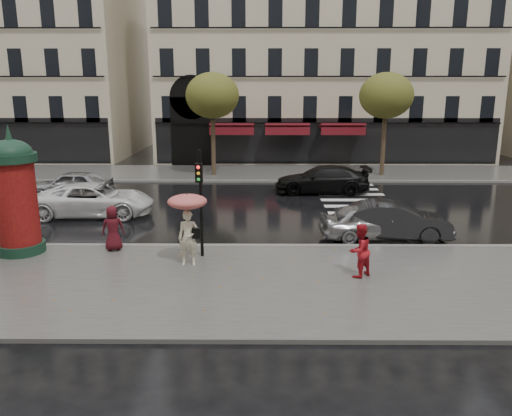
{
  "coord_description": "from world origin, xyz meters",
  "views": [
    {
      "loc": [
        0.99,
        -14.31,
        5.71
      ],
      "look_at": [
        0.88,
        1.5,
        1.87
      ],
      "focal_mm": 35.0,
      "sensor_mm": 36.0,
      "label": 1
    }
  ],
  "objects_px": {
    "woman_red": "(360,251)",
    "car_white": "(94,200)",
    "morris_column": "(15,193)",
    "woman_umbrella": "(188,217)",
    "man_burgundy": "(113,228)",
    "car_darkgrey": "(392,221)",
    "car_silver": "(373,222)",
    "car_black": "(322,179)",
    "traffic_light": "(200,193)",
    "car_far_silver": "(71,185)"
  },
  "relations": [
    {
      "from": "man_burgundy",
      "to": "traffic_light",
      "type": "relative_size",
      "value": 0.44
    },
    {
      "from": "car_silver",
      "to": "car_white",
      "type": "distance_m",
      "value": 12.38
    },
    {
      "from": "woman_red",
      "to": "morris_column",
      "type": "bearing_deg",
      "value": -48.44
    },
    {
      "from": "woman_umbrella",
      "to": "car_darkgrey",
      "type": "distance_m",
      "value": 8.13
    },
    {
      "from": "woman_red",
      "to": "morris_column",
      "type": "distance_m",
      "value": 11.58
    },
    {
      "from": "car_silver",
      "to": "car_black",
      "type": "height_order",
      "value": "car_black"
    },
    {
      "from": "car_far_silver",
      "to": "car_white",
      "type": "bearing_deg",
      "value": 36.89
    },
    {
      "from": "morris_column",
      "to": "car_white",
      "type": "relative_size",
      "value": 0.83
    },
    {
      "from": "car_darkgrey",
      "to": "car_black",
      "type": "height_order",
      "value": "car_black"
    },
    {
      "from": "morris_column",
      "to": "car_darkgrey",
      "type": "distance_m",
      "value": 13.64
    },
    {
      "from": "woman_red",
      "to": "car_white",
      "type": "bearing_deg",
      "value": -73.64
    },
    {
      "from": "car_black",
      "to": "car_white",
      "type": "bearing_deg",
      "value": -64.17
    },
    {
      "from": "car_far_silver",
      "to": "car_darkgrey",
      "type": "bearing_deg",
      "value": 68.57
    },
    {
      "from": "car_silver",
      "to": "traffic_light",
      "type": "bearing_deg",
      "value": 106.23
    },
    {
      "from": "car_darkgrey",
      "to": "car_far_silver",
      "type": "relative_size",
      "value": 1.02
    },
    {
      "from": "man_burgundy",
      "to": "car_white",
      "type": "height_order",
      "value": "man_burgundy"
    },
    {
      "from": "traffic_light",
      "to": "car_white",
      "type": "height_order",
      "value": "traffic_light"
    },
    {
      "from": "woman_red",
      "to": "car_silver",
      "type": "xyz_separation_m",
      "value": [
        1.35,
        4.27,
        -0.26
      ]
    },
    {
      "from": "traffic_light",
      "to": "car_black",
      "type": "xyz_separation_m",
      "value": [
        5.41,
        11.12,
        -1.56
      ]
    },
    {
      "from": "woman_umbrella",
      "to": "traffic_light",
      "type": "height_order",
      "value": "traffic_light"
    },
    {
      "from": "woman_umbrella",
      "to": "man_burgundy",
      "type": "relative_size",
      "value": 1.51
    },
    {
      "from": "morris_column",
      "to": "car_silver",
      "type": "height_order",
      "value": "morris_column"
    },
    {
      "from": "woman_umbrella",
      "to": "car_darkgrey",
      "type": "xyz_separation_m",
      "value": [
        7.38,
        3.27,
        -0.98
      ]
    },
    {
      "from": "morris_column",
      "to": "car_silver",
      "type": "distance_m",
      "value": 12.9
    },
    {
      "from": "traffic_light",
      "to": "car_darkgrey",
      "type": "relative_size",
      "value": 0.83
    },
    {
      "from": "car_darkgrey",
      "to": "car_black",
      "type": "relative_size",
      "value": 0.85
    },
    {
      "from": "morris_column",
      "to": "car_darkgrey",
      "type": "relative_size",
      "value": 1.01
    },
    {
      "from": "man_burgundy",
      "to": "car_silver",
      "type": "relative_size",
      "value": 0.39
    },
    {
      "from": "woman_umbrella",
      "to": "car_darkgrey",
      "type": "bearing_deg",
      "value": 23.87
    },
    {
      "from": "traffic_light",
      "to": "woman_red",
      "type": "bearing_deg",
      "value": -19.95
    },
    {
      "from": "car_white",
      "to": "car_black",
      "type": "bearing_deg",
      "value": -67.74
    },
    {
      "from": "car_silver",
      "to": "car_darkgrey",
      "type": "relative_size",
      "value": 0.92
    },
    {
      "from": "car_silver",
      "to": "car_darkgrey",
      "type": "xyz_separation_m",
      "value": [
        0.76,
        0.0,
        0.03
      ]
    },
    {
      "from": "morris_column",
      "to": "car_silver",
      "type": "xyz_separation_m",
      "value": [
        12.64,
        2.04,
        -1.55
      ]
    },
    {
      "from": "traffic_light",
      "to": "car_silver",
      "type": "distance_m",
      "value": 6.96
    },
    {
      "from": "traffic_light",
      "to": "car_black",
      "type": "distance_m",
      "value": 12.47
    },
    {
      "from": "woman_red",
      "to": "car_far_silver",
      "type": "relative_size",
      "value": 0.38
    },
    {
      "from": "car_white",
      "to": "morris_column",
      "type": "bearing_deg",
      "value": 169.14
    },
    {
      "from": "morris_column",
      "to": "car_white",
      "type": "distance_m",
      "value": 5.77
    },
    {
      "from": "woman_red",
      "to": "morris_column",
      "type": "relative_size",
      "value": 0.37
    },
    {
      "from": "woman_red",
      "to": "morris_column",
      "type": "xyz_separation_m",
      "value": [
        -11.29,
        2.23,
        1.29
      ]
    },
    {
      "from": "man_burgundy",
      "to": "car_black",
      "type": "height_order",
      "value": "man_burgundy"
    },
    {
      "from": "morris_column",
      "to": "woman_umbrella",
      "type": "bearing_deg",
      "value": -11.52
    },
    {
      "from": "car_silver",
      "to": "car_black",
      "type": "xyz_separation_m",
      "value": [
        -0.9,
        8.65,
        0.06
      ]
    },
    {
      "from": "woman_umbrella",
      "to": "car_far_silver",
      "type": "xyz_separation_m",
      "value": [
        -7.63,
        10.45,
        -0.97
      ]
    },
    {
      "from": "woman_red",
      "to": "woman_umbrella",
      "type": "bearing_deg",
      "value": -48.03
    },
    {
      "from": "car_white",
      "to": "car_far_silver",
      "type": "bearing_deg",
      "value": 29.79
    },
    {
      "from": "traffic_light",
      "to": "car_far_silver",
      "type": "bearing_deg",
      "value": 129.47
    },
    {
      "from": "traffic_light",
      "to": "car_far_silver",
      "type": "distance_m",
      "value": 12.6
    },
    {
      "from": "woman_red",
      "to": "car_black",
      "type": "distance_m",
      "value": 12.93
    }
  ]
}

